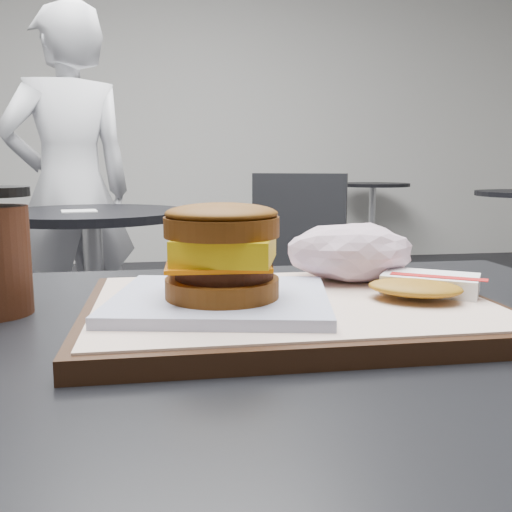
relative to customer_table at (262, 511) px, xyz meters
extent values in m
cube|color=silver|center=(0.00, 5.00, 0.92)|extent=(8.00, 0.10, 3.00)
cube|color=black|center=(0.00, 0.00, 0.17)|extent=(0.80, 0.60, 0.04)
cube|color=black|center=(0.03, 0.01, 0.19)|extent=(0.38, 0.28, 0.02)
cube|color=silver|center=(0.03, 0.01, 0.20)|extent=(0.36, 0.26, 0.00)
cube|color=silver|center=(-0.04, 0.00, 0.21)|extent=(0.22, 0.20, 0.01)
cylinder|color=#68380E|center=(-0.04, -0.01, 0.22)|extent=(0.12, 0.12, 0.02)
cylinder|color=black|center=(-0.04, -0.01, 0.24)|extent=(0.10, 0.10, 0.01)
cube|color=orange|center=(-0.04, -0.01, 0.25)|extent=(0.09, 0.09, 0.00)
cube|color=#DDB90E|center=(-0.03, -0.01, 0.26)|extent=(0.10, 0.10, 0.02)
cylinder|color=#65350E|center=(-0.04, -0.01, 0.28)|extent=(0.12, 0.12, 0.02)
ellipsoid|color=brown|center=(-0.04, -0.01, 0.29)|extent=(0.12, 0.12, 0.02)
cube|color=white|center=(0.17, 0.02, 0.21)|extent=(0.11, 0.10, 0.02)
cube|color=red|center=(0.17, 0.01, 0.22)|extent=(0.08, 0.06, 0.00)
ellipsoid|color=#B47D1C|center=(0.14, -0.01, 0.22)|extent=(0.11, 0.10, 0.01)
cylinder|color=black|center=(-0.35, 1.65, -0.57)|extent=(0.44, 0.44, 0.02)
cylinder|color=#A5A5AA|center=(-0.35, 1.65, -0.21)|extent=(0.07, 0.07, 0.70)
cylinder|color=black|center=(-0.35, 1.65, 0.15)|extent=(0.70, 0.70, 0.03)
cube|color=silver|center=(-0.39, 1.61, 0.17)|extent=(0.14, 0.14, 0.00)
cylinder|color=#ABABB0|center=(0.28, 1.84, -0.36)|extent=(0.06, 0.06, 0.44)
cube|color=black|center=(0.28, 1.84, -0.12)|extent=(0.56, 0.56, 0.04)
cube|color=black|center=(0.47, 1.84, 0.10)|extent=(0.38, 0.19, 0.40)
imported|color=silver|center=(-0.50, 2.15, 0.21)|extent=(0.69, 0.59, 1.60)
cylinder|color=black|center=(1.80, 4.50, -0.57)|extent=(0.40, 0.40, 0.02)
cylinder|color=#A5A5AA|center=(1.80, 4.50, -0.21)|extent=(0.06, 0.06, 0.70)
cylinder|color=black|center=(1.80, 4.50, 0.15)|extent=(0.66, 0.66, 0.03)
camera|label=1|loc=(-0.09, -0.50, 0.33)|focal=40.00mm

